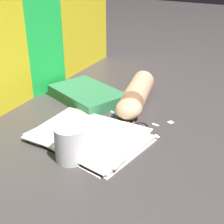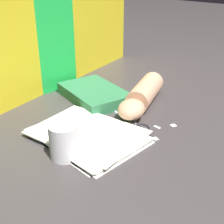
{
  "view_description": "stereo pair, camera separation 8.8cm",
  "coord_description": "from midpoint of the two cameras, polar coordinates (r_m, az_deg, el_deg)",
  "views": [
    {
      "loc": [
        -0.68,
        -0.44,
        0.45
      ],
      "look_at": [
        -0.03,
        0.01,
        0.06
      ],
      "focal_mm": 50.0,
      "sensor_mm": 36.0,
      "label": 1
    },
    {
      "loc": [
        -0.62,
        -0.51,
        0.45
      ],
      "look_at": [
        -0.03,
        0.01,
        0.06
      ],
      "focal_mm": 50.0,
      "sensor_mm": 36.0,
      "label": 2
    }
  ],
  "objects": [
    {
      "name": "book_closed",
      "position": [
        1.1,
        -6.87,
        3.08
      ],
      "size": [
        0.23,
        0.29,
        0.04
      ],
      "color": "#2D7247",
      "rests_on": "ground_plane"
    },
    {
      "name": "paper_scrap_side",
      "position": [
        0.88,
        5.33,
        -4.49
      ],
      "size": [
        0.02,
        0.02,
        0.0
      ],
      "color": "white",
      "rests_on": "ground_plane"
    },
    {
      "name": "paper_scrap_far",
      "position": [
        0.91,
        3.37,
        -3.4
      ],
      "size": [
        0.02,
        0.02,
        0.0
      ],
      "color": "white",
      "rests_on": "ground_plane"
    },
    {
      "name": "paper_scrap_near",
      "position": [
        0.94,
        5.32,
        -2.38
      ],
      "size": [
        0.01,
        0.02,
        0.0
      ],
      "color": "white",
      "rests_on": "ground_plane"
    },
    {
      "name": "paper_scrap_mid",
      "position": [
        0.96,
        8.14,
        -1.91
      ],
      "size": [
        0.02,
        0.02,
        0.0
      ],
      "color": "white",
      "rests_on": "ground_plane"
    },
    {
      "name": "ground_plane",
      "position": [
        0.92,
        -0.99,
        -2.9
      ],
      "size": [
        6.0,
        6.0,
        0.0
      ],
      "primitive_type": "plane",
      "color": "#3D3838"
    },
    {
      "name": "scissors",
      "position": [
        0.95,
        1.15,
        -1.78
      ],
      "size": [
        0.17,
        0.19,
        0.01
      ],
      "color": "silver",
      "rests_on": "ground_plane"
    },
    {
      "name": "mug",
      "position": [
        0.77,
        -10.97,
        -5.85
      ],
      "size": [
        0.07,
        0.07,
        0.09
      ],
      "color": "white",
      "rests_on": "ground_plane"
    },
    {
      "name": "hand_forearm",
      "position": [
        1.05,
        2.02,
        3.09
      ],
      "size": [
        0.31,
        0.18,
        0.08
      ],
      "color": "tan",
      "rests_on": "ground_plane"
    },
    {
      "name": "backdrop_panel_center",
      "position": [
        1.24,
        -12.67,
        13.96
      ],
      "size": [
        0.84,
        0.16,
        0.4
      ],
      "color": "yellow",
      "rests_on": "ground_plane"
    },
    {
      "name": "paper_stack",
      "position": [
        0.87,
        -7.16,
        -4.5
      ],
      "size": [
        0.25,
        0.32,
        0.02
      ],
      "color": "white",
      "rests_on": "ground_plane"
    }
  ]
}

